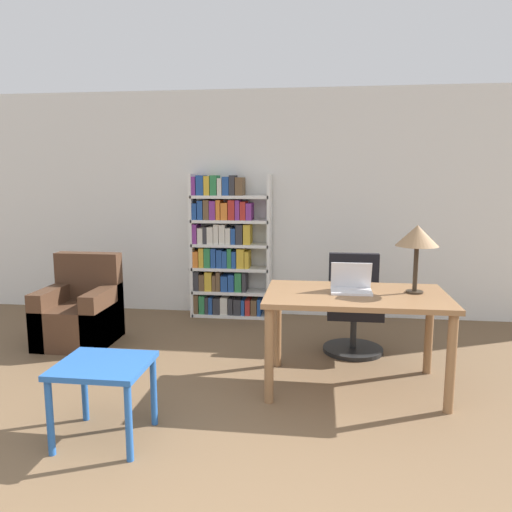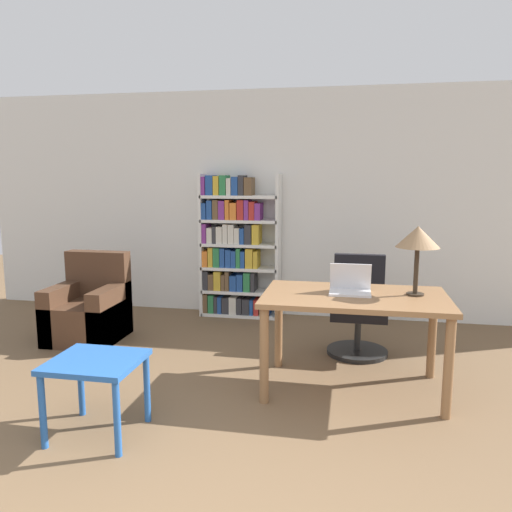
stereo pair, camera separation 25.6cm
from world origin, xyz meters
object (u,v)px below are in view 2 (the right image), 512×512
(armchair, at_px, (89,311))
(bookshelf, at_px, (235,249))
(desk, at_px, (354,308))
(office_chair, at_px, (358,310))
(table_lamp, at_px, (418,238))
(laptop, at_px, (350,287))
(side_table_blue, at_px, (96,372))

(armchair, distance_m, bookshelf, 1.82)
(desk, xyz_separation_m, office_chair, (0.05, 0.90, -0.26))
(table_lamp, height_order, office_chair, table_lamp)
(desk, height_order, laptop, laptop)
(office_chair, bearing_deg, armchair, -177.08)
(laptop, bearing_deg, office_chair, 84.26)
(office_chair, height_order, armchair, office_chair)
(laptop, bearing_deg, bookshelf, 126.53)
(desk, bearing_deg, laptop, 126.38)
(desk, distance_m, table_lamp, 0.72)
(laptop, relative_size, side_table_blue, 0.56)
(side_table_blue, distance_m, armchair, 2.09)
(table_lamp, height_order, side_table_blue, table_lamp)
(laptop, distance_m, armchair, 2.82)
(table_lamp, xyz_separation_m, armchair, (-3.17, 0.68, -0.93))
(bookshelf, bearing_deg, table_lamp, -44.33)
(table_lamp, relative_size, side_table_blue, 0.95)
(table_lamp, height_order, armchair, table_lamp)
(table_lamp, bearing_deg, laptop, -176.68)
(office_chair, bearing_deg, bookshelf, 145.21)
(table_lamp, xyz_separation_m, bookshelf, (-1.88, 1.83, -0.40))
(desk, relative_size, table_lamp, 2.64)
(office_chair, xyz_separation_m, side_table_blue, (-1.70, -1.93, 0.02))
(laptop, xyz_separation_m, armchair, (-2.68, 0.70, -0.53))
(desk, xyz_separation_m, table_lamp, (0.46, 0.08, 0.55))
(table_lamp, distance_m, bookshelf, 2.66)
(bookshelf, bearing_deg, office_chair, -34.79)
(desk, bearing_deg, table_lamp, 9.87)
(desk, distance_m, side_table_blue, 1.96)
(laptop, relative_size, office_chair, 0.34)
(desk, height_order, side_table_blue, desk)
(office_chair, bearing_deg, table_lamp, -63.18)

